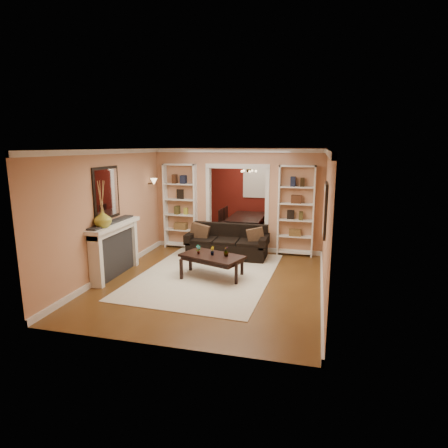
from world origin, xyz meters
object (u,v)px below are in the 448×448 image
(bookshelf_left, at_px, (181,206))
(bookshelf_right, at_px, (296,211))
(coffee_table, at_px, (212,266))
(sofa, at_px, (227,241))
(fireplace, at_px, (116,250))
(dining_table, at_px, (248,226))

(bookshelf_left, distance_m, bookshelf_right, 3.10)
(bookshelf_right, bearing_deg, coffee_table, -126.78)
(sofa, height_order, bookshelf_left, bookshelf_left)
(coffee_table, relative_size, fireplace, 0.77)
(sofa, xyz_separation_m, dining_table, (0.11, 2.27, -0.08))
(sofa, height_order, fireplace, fireplace)
(sofa, relative_size, bookshelf_left, 0.89)
(bookshelf_left, distance_m, fireplace, 2.65)
(bookshelf_left, relative_size, bookshelf_right, 1.00)
(coffee_table, bearing_deg, sofa, 111.53)
(coffee_table, relative_size, bookshelf_left, 0.57)
(sofa, bearing_deg, bookshelf_left, 158.24)
(coffee_table, distance_m, dining_table, 3.83)
(sofa, distance_m, coffee_table, 1.57)
(bookshelf_left, bearing_deg, fireplace, -102.05)
(bookshelf_left, bearing_deg, sofa, -21.76)
(fireplace, bearing_deg, dining_table, 63.50)
(coffee_table, xyz_separation_m, dining_table, (0.06, 3.83, 0.07))
(dining_table, bearing_deg, fireplace, 153.50)
(bookshelf_right, bearing_deg, fireplace, -145.20)
(coffee_table, relative_size, dining_table, 0.72)
(fireplace, bearing_deg, coffee_table, 10.83)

